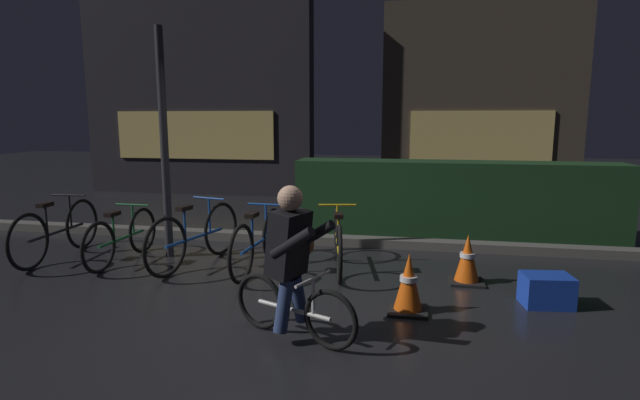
% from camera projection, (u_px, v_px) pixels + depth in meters
% --- Properties ---
extents(ground_plane, '(40.00, 40.00, 0.00)m').
position_uv_depth(ground_plane, '(289.00, 299.00, 4.78)').
color(ground_plane, black).
extents(sidewalk_curb, '(12.00, 0.24, 0.12)m').
position_uv_depth(sidewalk_curb, '(327.00, 240.00, 6.90)').
color(sidewalk_curb, '#56544F').
rests_on(sidewalk_curb, ground).
extents(hedge_row, '(4.80, 0.70, 1.13)m').
position_uv_depth(hedge_row, '(454.00, 199.00, 7.36)').
color(hedge_row, '#19381C').
rests_on(hedge_row, ground).
extents(storefront_left, '(5.50, 0.54, 4.97)m').
position_uv_depth(storefront_left, '(197.00, 89.00, 11.39)').
color(storefront_left, '#262328').
rests_on(storefront_left, ground).
extents(storefront_right, '(4.36, 0.54, 4.35)m').
position_uv_depth(storefront_right, '(480.00, 101.00, 10.92)').
color(storefront_right, '#42382D').
rests_on(storefront_right, ground).
extents(street_post, '(0.10, 0.10, 2.87)m').
position_uv_depth(street_post, '(164.00, 145.00, 6.06)').
color(street_post, '#2D2D33').
rests_on(street_post, ground).
extents(parked_bike_leftmost, '(0.46, 1.70, 0.78)m').
position_uv_depth(parked_bike_leftmost, '(57.00, 231.00, 6.15)').
color(parked_bike_leftmost, black).
rests_on(parked_bike_leftmost, ground).
extents(parked_bike_left_mid, '(0.46, 1.50, 0.69)m').
position_uv_depth(parked_bike_left_mid, '(122.00, 237.00, 5.98)').
color(parked_bike_left_mid, black).
rests_on(parked_bike_left_mid, ground).
extents(parked_bike_center_left, '(0.52, 1.69, 0.79)m').
position_uv_depth(parked_bike_center_left, '(195.00, 236.00, 5.85)').
color(parked_bike_center_left, black).
rests_on(parked_bike_center_left, ground).
extents(parked_bike_center_right, '(0.46, 1.63, 0.75)m').
position_uv_depth(parked_bike_center_right, '(258.00, 242.00, 5.66)').
color(parked_bike_center_right, black).
rests_on(parked_bike_center_right, ground).
extents(parked_bike_right_mid, '(0.46, 1.59, 0.74)m').
position_uv_depth(parked_bike_right_mid, '(338.00, 242.00, 5.67)').
color(parked_bike_right_mid, black).
rests_on(parked_bike_right_mid, ground).
extents(traffic_cone_near, '(0.36, 0.36, 0.55)m').
position_uv_depth(traffic_cone_near, '(409.00, 284.00, 4.42)').
color(traffic_cone_near, black).
rests_on(traffic_cone_near, ground).
extents(traffic_cone_far, '(0.36, 0.36, 0.54)m').
position_uv_depth(traffic_cone_far, '(467.00, 260.00, 5.22)').
color(traffic_cone_far, black).
rests_on(traffic_cone_far, ground).
extents(blue_crate, '(0.48, 0.37, 0.30)m').
position_uv_depth(blue_crate, '(546.00, 290.00, 4.59)').
color(blue_crate, '#193DB7').
rests_on(blue_crate, ground).
extents(cyclist, '(1.11, 0.65, 1.25)m').
position_uv_depth(cyclist, '(292.00, 262.00, 3.85)').
color(cyclist, black).
rests_on(cyclist, ground).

